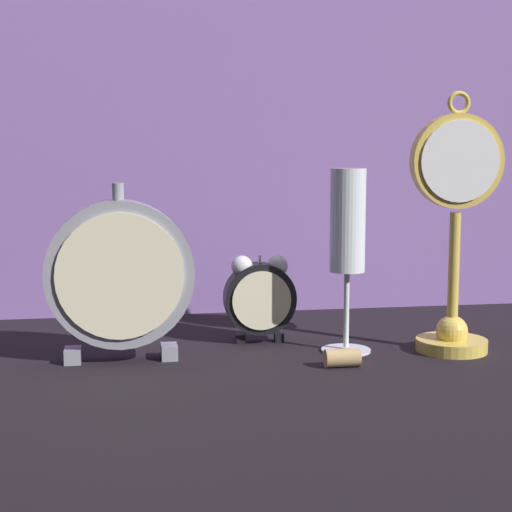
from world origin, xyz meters
TOP-DOWN VIEW (x-y plane):
  - ground_plane at (0.00, 0.00)m, footprint 4.00×4.00m
  - fabric_backdrop_drape at (0.00, 0.33)m, footprint 1.71×0.01m
  - pocket_watch_on_stand at (0.25, 0.03)m, footprint 0.12×0.09m
  - alarm_clock_twin_bell at (0.01, 0.11)m, footprint 0.10×0.03m
  - mantel_clock_silver at (-0.17, 0.04)m, footprint 0.18×0.04m
  - champagne_flute at (0.11, 0.05)m, footprint 0.06×0.06m
  - wine_cork at (0.09, -0.03)m, footprint 0.04×0.02m

SIDE VIEW (x-z plane):
  - ground_plane at x=0.00m, z-range 0.00..0.00m
  - wine_cork at x=0.09m, z-range 0.00..0.02m
  - alarm_clock_twin_bell at x=0.01m, z-range 0.01..0.12m
  - mantel_clock_silver at x=-0.17m, z-range 0.00..0.22m
  - pocket_watch_on_stand at x=0.25m, z-range -0.02..0.31m
  - champagne_flute at x=0.11m, z-range 0.03..0.27m
  - fabric_backdrop_drape at x=0.00m, z-range 0.00..0.57m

